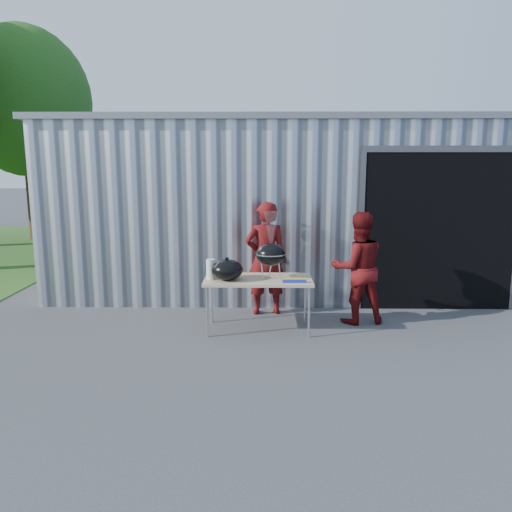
{
  "coord_description": "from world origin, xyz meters",
  "views": [
    {
      "loc": [
        0.5,
        -6.18,
        2.34
      ],
      "look_at": [
        0.41,
        0.71,
        1.05
      ],
      "focal_mm": 35.0,
      "sensor_mm": 36.0,
      "label": 1
    }
  ],
  "objects_px": {
    "folding_table": "(258,281)",
    "person_bystander": "(358,268)",
    "person_cook": "(266,258)",
    "kettle_grill": "(271,248)"
  },
  "relations": [
    {
      "from": "person_cook",
      "to": "person_bystander",
      "type": "relative_size",
      "value": 1.07
    },
    {
      "from": "folding_table",
      "to": "person_bystander",
      "type": "xyz_separation_m",
      "value": [
        1.46,
        0.37,
        0.11
      ]
    },
    {
      "from": "kettle_grill",
      "to": "person_bystander",
      "type": "height_order",
      "value": "kettle_grill"
    },
    {
      "from": "person_cook",
      "to": "person_bystander",
      "type": "xyz_separation_m",
      "value": [
        1.35,
        -0.43,
        -0.06
      ]
    },
    {
      "from": "folding_table",
      "to": "person_bystander",
      "type": "height_order",
      "value": "person_bystander"
    },
    {
      "from": "kettle_grill",
      "to": "person_bystander",
      "type": "relative_size",
      "value": 0.57
    },
    {
      "from": "kettle_grill",
      "to": "person_bystander",
      "type": "distance_m",
      "value": 1.37
    },
    {
      "from": "folding_table",
      "to": "person_cook",
      "type": "bearing_deg",
      "value": 82.17
    },
    {
      "from": "folding_table",
      "to": "kettle_grill",
      "type": "xyz_separation_m",
      "value": [
        0.18,
        0.03,
        0.46
      ]
    },
    {
      "from": "person_bystander",
      "to": "person_cook",
      "type": "bearing_deg",
      "value": -26.63
    }
  ]
}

